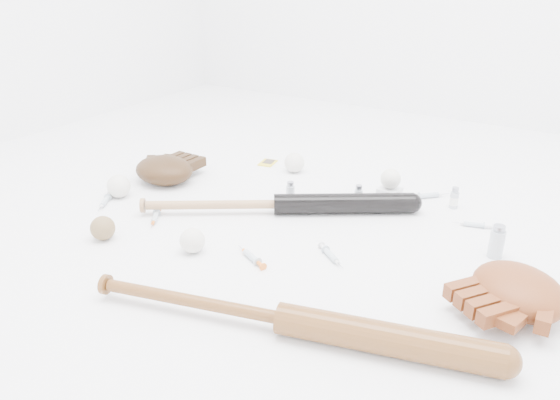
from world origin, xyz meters
The scene contains 21 objects.
bat_dark centered at (-0.06, 0.07, 0.03)m, with size 0.93×0.07×0.07m, color black, non-canonical shape.
bat_wood centered at (0.27, -0.45, 0.04)m, with size 0.97×0.07×0.07m, color brown, non-canonical shape.
glove_dark centered at (-0.56, 0.09, 0.05)m, with size 0.27×0.27×0.10m, color #321E0D, non-canonical shape.
glove_tan centered at (0.70, -0.08, 0.05)m, with size 0.28×0.28×0.10m, color brown, non-canonical shape.
trading_card centered at (-0.34, 0.45, 0.00)m, with size 0.06×0.08×0.00m, color yellow.
pedestal centered at (0.21, 0.37, 0.02)m, with size 0.07×0.07×0.04m, color white.
baseball_on_pedestal centered at (0.21, 0.37, 0.07)m, with size 0.07×0.07×0.07m, color silver.
baseball_left centered at (-0.60, -0.10, 0.04)m, with size 0.08×0.08×0.08m, color silver.
baseball_upper centered at (-0.20, 0.42, 0.04)m, with size 0.08×0.08×0.08m, color silver.
baseball_mid centered at (-0.13, -0.27, 0.04)m, with size 0.07×0.07×0.07m, color silver.
baseball_aged centered at (-0.40, -0.35, 0.04)m, with size 0.07×0.07×0.07m, color brown.
syringe_0 centered at (-0.36, -0.17, 0.01)m, with size 0.15×0.03×0.02m, color #ADBCC6, non-canonical shape.
syringe_1 centered at (0.04, -0.22, 0.01)m, with size 0.15×0.03×0.02m, color #ADBCC6, non-canonical shape.
syringe_2 centered at (0.32, 0.45, 0.01)m, with size 0.16×0.03×0.02m, color #ADBCC6, non-canonical shape.
syringe_3 centered at (0.22, -0.10, 0.01)m, with size 0.15×0.03×0.02m, color #ADBCC6, non-canonical shape.
syringe_4 centered at (0.51, 0.30, 0.01)m, with size 0.13×0.02×0.02m, color #ADBCC6, non-canonical shape.
syringe_5 centered at (-0.59, -0.17, 0.01)m, with size 0.15×0.03×0.02m, color #ADBCC6, non-canonical shape.
vial_0 centered at (0.42, 0.41, 0.04)m, with size 0.03×0.03×0.07m, color #AEB7BF.
vial_1 centered at (0.14, 0.27, 0.03)m, with size 0.03×0.03×0.07m, color #AEB7BF.
vial_2 centered at (-0.07, 0.17, 0.04)m, with size 0.03×0.03×0.07m, color #AEB7BF.
vial_3 centered at (0.61, 0.15, 0.05)m, with size 0.04×0.04×0.10m, color #AEB7BF.
Camera 1 is at (0.79, -1.29, 0.77)m, focal length 35.00 mm.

